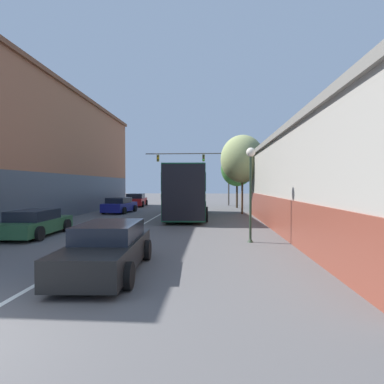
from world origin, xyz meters
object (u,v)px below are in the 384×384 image
Objects in this scene: parked_car_left_near at (35,223)px; bus at (187,189)px; hatchback_foreground at (108,248)px; street_tree_far at (237,169)px; parked_car_left_mid at (120,205)px; street_lamp at (251,180)px; traffic_signal_gantry at (203,165)px; parked_car_left_far at (136,200)px; street_tree_near at (242,159)px.

bus is at bearing -38.15° from parked_car_left_near.
street_tree_far is at bearing -16.44° from hatchback_foreground.
parked_car_left_near is 11.77m from parked_car_left_mid.
street_lamp is at bearing -136.90° from parked_car_left_mid.
bus is at bearing 109.63° from street_lamp.
traffic_signal_gantry is at bearing -20.45° from parked_car_left_near.
hatchback_foreground is 0.45× the size of traffic_signal_gantry.
parked_car_left_far is (-5.68, 25.08, 0.05)m from hatchback_foreground.
street_lamp is at bearing -162.58° from bus.
bus is 10.50m from street_tree_far.
hatchback_foreground is at bearing -137.27° from parked_car_left_near.
hatchback_foreground is at bearing -157.55° from parked_car_left_mid.
parked_car_left_mid is at bearing 179.83° from parked_car_left_far.
hatchback_foreground reaches higher than parked_car_left_mid.
bus is at bearing -115.78° from street_tree_far.
street_tree_far reaches higher than parked_car_left_near.
street_tree_near reaches higher than bus.
traffic_signal_gantry reaches higher than parked_car_left_far.
street_tree_near is (0.89, 12.45, 1.94)m from street_lamp.
parked_car_left_far is at bearing -1.46° from parked_car_left_near.
parked_car_left_near is 19.65m from parked_car_left_far.
street_tree_near reaches higher than parked_car_left_near.
street_lamp is (9.56, -12.64, 1.99)m from parked_car_left_mid.
parked_car_left_near is at bearing -121.02° from street_tree_far.
traffic_signal_gantry is at bearing -28.34° from parked_car_left_mid.
street_lamp is at bearing -47.83° from hatchback_foreground.
traffic_signal_gantry is 1.52× the size of street_tree_near.
parked_car_left_near is (-6.43, -8.87, -1.47)m from bus.
street_lamp is (2.72, -22.66, -2.11)m from traffic_signal_gantry.
parked_car_left_near is 0.43× the size of traffic_signal_gantry.
parked_car_left_near is at bearing 141.84° from bus.
hatchback_foreground is at bearing 173.77° from bus.
parked_car_left_mid is at bearing 127.11° from street_lamp.
hatchback_foreground is (-1.00, -14.31, -1.43)m from bus.
street_lamp reaches higher than parked_car_left_near.
street_tree_near is at bearing -90.96° from street_tree_far.
street_tree_far is at bearing 86.98° from street_lamp.
hatchback_foreground is 0.99× the size of parked_car_left_far.
hatchback_foreground reaches higher than parked_car_left_near.
parked_car_left_near is at bearing -108.25° from traffic_signal_gantry.
parked_car_left_far is at bearing 172.34° from street_tree_far.
parked_car_left_mid is 0.90× the size of parked_car_left_far.
street_lamp is 12.63m from street_tree_near.
hatchback_foreground is 0.68× the size of street_tree_near.
parked_car_left_mid is at bearing 178.92° from street_tree_near.
parked_car_left_near is at bearing -133.03° from street_tree_near.
parked_car_left_mid is (-5.08, 17.20, -0.01)m from hatchback_foreground.
bus is 10.36m from street_lamp.
street_tree_near is (4.37, 2.70, 2.49)m from bus.
hatchback_foreground is 0.75× the size of street_tree_far.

